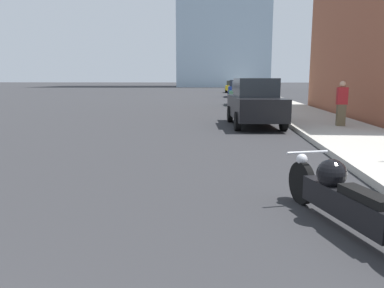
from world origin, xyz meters
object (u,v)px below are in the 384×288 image
(parked_car_green, at_px, (244,93))
(parked_car_yellow, at_px, (232,87))
(motorcycle, at_px, (343,197))
(parked_car_blue, at_px, (237,88))
(parked_car_black, at_px, (255,103))
(pedestrian, at_px, (342,103))

(parked_car_green, height_order, parked_car_yellow, parked_car_green)
(motorcycle, relative_size, parked_car_green, 0.64)
(parked_car_green, relative_size, parked_car_blue, 0.92)
(parked_car_black, relative_size, pedestrian, 2.85)
(motorcycle, height_order, pedestrian, pedestrian)
(parked_car_green, relative_size, parked_car_yellow, 1.02)
(parked_car_blue, distance_m, pedestrian, 25.01)
(parked_car_green, height_order, parked_car_blue, parked_car_blue)
(parked_car_blue, height_order, pedestrian, pedestrian)
(motorcycle, bearing_deg, parked_car_yellow, 72.93)
(parked_car_yellow, bearing_deg, parked_car_black, -87.27)
(parked_car_yellow, bearing_deg, parked_car_green, -86.83)
(motorcycle, bearing_deg, parked_car_green, 72.76)
(pedestrian, bearing_deg, parked_car_blue, 96.25)
(motorcycle, height_order, parked_car_black, parked_car_black)
(motorcycle, xyz_separation_m, parked_car_yellow, (-0.08, 46.39, 0.41))
(parked_car_yellow, relative_size, pedestrian, 2.48)
(parked_car_black, xyz_separation_m, parked_car_yellow, (0.12, 36.28, -0.10))
(parked_car_black, bearing_deg, motorcycle, -93.26)
(parked_car_blue, relative_size, parked_car_yellow, 1.12)
(motorcycle, height_order, parked_car_blue, parked_car_blue)
(parked_car_black, xyz_separation_m, parked_car_green, (0.23, 11.50, -0.08))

